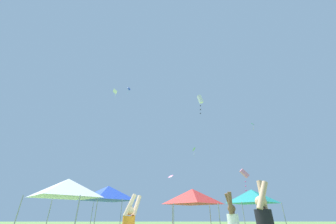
{
  "coord_description": "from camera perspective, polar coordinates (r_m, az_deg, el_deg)",
  "views": [
    {
      "loc": [
        -0.23,
        -4.97,
        1.45
      ],
      "look_at": [
        -0.06,
        18.23,
        13.64
      ],
      "focal_mm": 21.17,
      "sensor_mm": 36.0,
      "label": 1
    }
  ],
  "objects": [
    {
      "name": "canopy_tent_blue",
      "position": [
        17.55,
        -16.95,
        -21.44
      ],
      "size": [
        3.35,
        3.35,
        3.58
      ],
      "color": "#9E9EA3",
      "rests_on": "ground"
    },
    {
      "name": "kite_lime_diamond",
      "position": [
        29.62,
        7.42,
        -10.68
      ],
      "size": [
        0.54,
        0.55,
        1.36
      ],
      "color": "#75D138"
    },
    {
      "name": "kite_blue_box",
      "position": [
        41.49,
        -11.21,
        6.53
      ],
      "size": [
        0.59,
        0.7,
        1.41
      ],
      "color": "blue"
    },
    {
      "name": "kite_white_diamond",
      "position": [
        40.84,
        -14.97,
        5.67
      ],
      "size": [
        0.85,
        1.0,
        1.91
      ],
      "color": "white"
    },
    {
      "name": "kite_white_box",
      "position": [
        27.41,
        9.25,
        3.55
      ],
      "size": [
        0.8,
        0.73,
        2.67
      ],
      "color": "white"
    },
    {
      "name": "kite_green_delta",
      "position": [
        35.71,
        23.18,
        -3.19
      ],
      "size": [
        0.88,
        0.86,
        1.45
      ],
      "color": "green"
    },
    {
      "name": "canopy_tent_white",
      "position": [
        13.56,
        -27.11,
        -18.89
      ],
      "size": [
        3.17,
        3.17,
        3.39
      ],
      "color": "#9E9EA3",
      "rests_on": "ground"
    },
    {
      "name": "kite_pink_box",
      "position": [
        35.01,
        21.15,
        -16.27
      ],
      "size": [
        1.4,
        0.88,
        3.26
      ],
      "color": "pink"
    },
    {
      "name": "canopy_tent_red",
      "position": [
        13.59,
        7.13,
        -22.99
      ],
      "size": [
        2.78,
        2.78,
        2.98
      ],
      "color": "#9E9EA3",
      "rests_on": "ground"
    },
    {
      "name": "kite_pink_delta",
      "position": [
        30.8,
        0.72,
        -17.95
      ],
      "size": [
        1.13,
        1.14,
        0.55
      ],
      "color": "pink"
    },
    {
      "name": "canopy_tent_teal",
      "position": [
        17.77,
        23.13,
        -21.41
      ],
      "size": [
        3.07,
        3.07,
        3.28
      ],
      "color": "#9E9EA3",
      "rests_on": "ground"
    }
  ]
}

